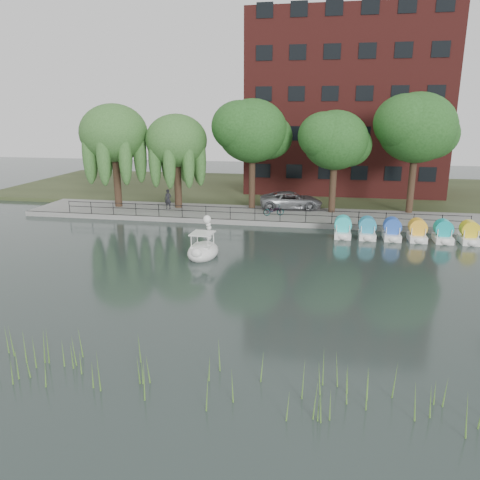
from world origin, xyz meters
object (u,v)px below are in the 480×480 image
(bicycle, at_px, (274,210))
(swan_boat, at_px, (203,248))
(minivan, at_px, (291,199))
(pedestrian, at_px, (168,198))

(bicycle, xyz_separation_m, swan_boat, (-3.18, -10.75, -0.37))
(minivan, bearing_deg, swan_boat, 153.47)
(minivan, height_order, pedestrian, pedestrian)
(pedestrian, bearing_deg, bicycle, -1.37)
(pedestrian, bearing_deg, minivan, 15.30)
(bicycle, bearing_deg, minivan, -40.35)
(minivan, relative_size, pedestrian, 3.16)
(swan_boat, bearing_deg, bicycle, 76.46)
(bicycle, bearing_deg, swan_boat, 144.67)
(bicycle, relative_size, pedestrian, 0.87)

